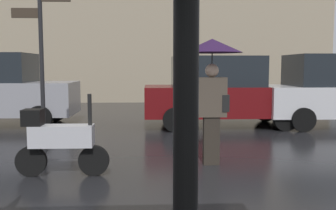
% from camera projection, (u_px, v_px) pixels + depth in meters
% --- Properties ---
extents(pedestrian_with_umbrella, '(1.00, 1.00, 2.09)m').
position_uv_depth(pedestrian_with_umbrella, '(212.00, 68.00, 6.32)').
color(pedestrian_with_umbrella, '#2A241E').
rests_on(pedestrian_with_umbrella, ground).
extents(parked_scooter, '(1.39, 0.32, 1.23)m').
position_uv_depth(parked_scooter, '(59.00, 140.00, 5.73)').
color(parked_scooter, black).
rests_on(parked_scooter, ground).
extents(parked_car_left, '(4.35, 1.91, 1.91)m').
position_uv_depth(parked_car_left, '(222.00, 91.00, 10.53)').
color(parked_car_left, '#590C0F').
rests_on(parked_car_left, ground).
extents(street_signpost, '(1.08, 0.08, 3.17)m').
position_uv_depth(street_signpost, '(42.00, 52.00, 7.17)').
color(street_signpost, black).
rests_on(street_signpost, ground).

